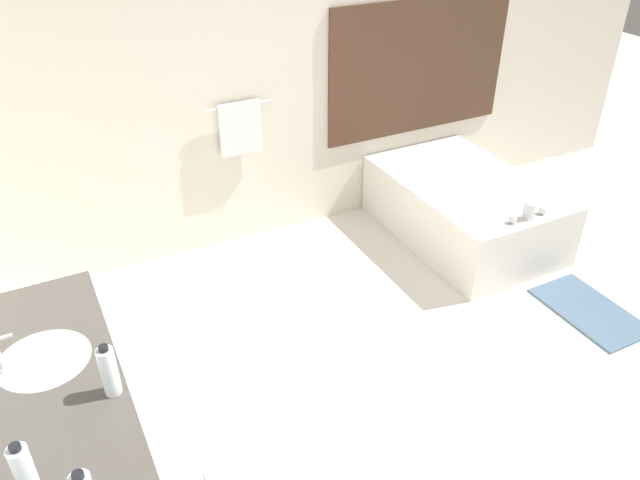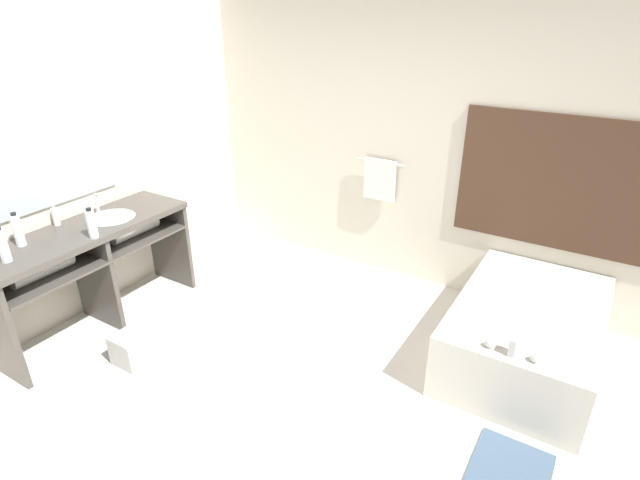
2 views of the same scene
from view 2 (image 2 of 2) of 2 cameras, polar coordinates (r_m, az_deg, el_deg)
ground_plane at (r=3.62m, az=-4.94°, el=-18.77°), size 16.00×16.00×0.00m
wall_back_with_blinds at (r=4.69m, az=11.35°, el=10.52°), size 7.40×0.13×2.70m
wall_left_with_mirror at (r=4.49m, az=-29.49°, el=7.16°), size 0.08×7.40×2.70m
vanity_counter at (r=4.50m, az=-24.48°, el=-1.19°), size 0.57×1.69×0.90m
sink_faucet at (r=4.62m, az=-24.12°, el=3.78°), size 0.09×0.04×0.18m
bathtub at (r=4.14m, az=22.50°, el=-9.54°), size 1.01×1.53×0.63m
water_bottle_1 at (r=4.05m, az=-32.50°, el=-0.54°), size 0.07×0.07×0.26m
water_bottle_2 at (r=4.25m, az=-31.26°, el=0.97°), size 0.07×0.07×0.26m
water_bottle_3 at (r=4.14m, az=-24.65°, el=1.68°), size 0.07×0.07×0.24m
soap_dispenser at (r=4.53m, az=-27.99°, el=2.41°), size 0.05×0.05×0.18m
waste_bin at (r=4.19m, az=-20.68°, el=-11.48°), size 0.25×0.25×0.24m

